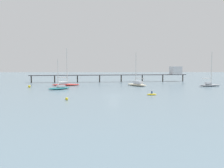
{
  "coord_description": "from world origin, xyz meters",
  "views": [
    {
      "loc": [
        -1.66,
        -61.03,
        7.43
      ],
      "look_at": [
        0.0,
        17.08,
        1.5
      ],
      "focal_mm": 40.21,
      "sensor_mm": 36.0,
      "label": 1
    }
  ],
  "objects_px": {
    "pier": "(147,73)",
    "sailboat_cream": "(137,84)",
    "sailboat_red": "(65,84)",
    "dinghy_yellow": "(152,94)",
    "sailboat_teal": "(60,87)",
    "mooring_buoy_far": "(67,99)",
    "mooring_buoy_mid": "(29,86)",
    "sailboat_gray": "(210,84)"
  },
  "relations": [
    {
      "from": "pier",
      "to": "sailboat_cream",
      "type": "distance_m",
      "value": 24.98
    },
    {
      "from": "sailboat_red",
      "to": "dinghy_yellow",
      "type": "relative_size",
      "value": 5.27
    },
    {
      "from": "pier",
      "to": "sailboat_red",
      "type": "relative_size",
      "value": 5.14
    },
    {
      "from": "sailboat_red",
      "to": "sailboat_teal",
      "type": "bearing_deg",
      "value": -87.73
    },
    {
      "from": "dinghy_yellow",
      "to": "mooring_buoy_far",
      "type": "distance_m",
      "value": 21.58
    },
    {
      "from": "sailboat_teal",
      "to": "mooring_buoy_mid",
      "type": "relative_size",
      "value": 10.87
    },
    {
      "from": "sailboat_cream",
      "to": "sailboat_teal",
      "type": "height_order",
      "value": "sailboat_cream"
    },
    {
      "from": "sailboat_cream",
      "to": "sailboat_red",
      "type": "xyz_separation_m",
      "value": [
        -25.63,
        2.02,
        -0.09
      ]
    },
    {
      "from": "pier",
      "to": "sailboat_teal",
      "type": "distance_m",
      "value": 48.42
    },
    {
      "from": "sailboat_cream",
      "to": "mooring_buoy_far",
      "type": "relative_size",
      "value": 18.97
    },
    {
      "from": "mooring_buoy_mid",
      "to": "mooring_buoy_far",
      "type": "bearing_deg",
      "value": -60.46
    },
    {
      "from": "pier",
      "to": "mooring_buoy_mid",
      "type": "xyz_separation_m",
      "value": [
        -43.44,
        -29.37,
        -3.64
      ]
    },
    {
      "from": "dinghy_yellow",
      "to": "mooring_buoy_mid",
      "type": "bearing_deg",
      "value": 150.13
    },
    {
      "from": "sailboat_cream",
      "to": "pier",
      "type": "bearing_deg",
      "value": 72.99
    },
    {
      "from": "pier",
      "to": "sailboat_red",
      "type": "xyz_separation_m",
      "value": [
        -32.88,
        -21.66,
        -3.38
      ]
    },
    {
      "from": "pier",
      "to": "sailboat_cream",
      "type": "xyz_separation_m",
      "value": [
        -7.25,
        -23.68,
        -3.29
      ]
    },
    {
      "from": "sailboat_cream",
      "to": "mooring_buoy_mid",
      "type": "height_order",
      "value": "sailboat_cream"
    },
    {
      "from": "pier",
      "to": "mooring_buoy_far",
      "type": "distance_m",
      "value": 65.11
    },
    {
      "from": "pier",
      "to": "sailboat_red",
      "type": "distance_m",
      "value": 39.52
    },
    {
      "from": "dinghy_yellow",
      "to": "pier",
      "type": "bearing_deg",
      "value": 82.31
    },
    {
      "from": "sailboat_red",
      "to": "sailboat_gray",
      "type": "distance_m",
      "value": 50.92
    },
    {
      "from": "mooring_buoy_far",
      "to": "sailboat_gray",
      "type": "bearing_deg",
      "value": 37.12
    },
    {
      "from": "mooring_buoy_far",
      "to": "mooring_buoy_mid",
      "type": "height_order",
      "value": "mooring_buoy_mid"
    },
    {
      "from": "pier",
      "to": "sailboat_teal",
      "type": "height_order",
      "value": "sailboat_teal"
    },
    {
      "from": "pier",
      "to": "sailboat_red",
      "type": "height_order",
      "value": "sailboat_red"
    },
    {
      "from": "sailboat_gray",
      "to": "dinghy_yellow",
      "type": "height_order",
      "value": "sailboat_gray"
    },
    {
      "from": "sailboat_teal",
      "to": "dinghy_yellow",
      "type": "bearing_deg",
      "value": -29.64
    },
    {
      "from": "sailboat_red",
      "to": "pier",
      "type": "bearing_deg",
      "value": 33.38
    },
    {
      "from": "sailboat_red",
      "to": "sailboat_cream",
      "type": "bearing_deg",
      "value": -4.5
    },
    {
      "from": "sailboat_teal",
      "to": "mooring_buoy_far",
      "type": "bearing_deg",
      "value": -75.93
    },
    {
      "from": "sailboat_red",
      "to": "sailboat_teal",
      "type": "distance_m",
      "value": 14.24
    },
    {
      "from": "pier",
      "to": "mooring_buoy_far",
      "type": "bearing_deg",
      "value": -113.99
    },
    {
      "from": "sailboat_red",
      "to": "mooring_buoy_far",
      "type": "distance_m",
      "value": 38.27
    },
    {
      "from": "sailboat_cream",
      "to": "mooring_buoy_far",
      "type": "xyz_separation_m",
      "value": [
        -19.18,
        -35.7,
        -0.46
      ]
    },
    {
      "from": "sailboat_gray",
      "to": "mooring_buoy_far",
      "type": "height_order",
      "value": "sailboat_gray"
    },
    {
      "from": "mooring_buoy_mid",
      "to": "sailboat_teal",
      "type": "bearing_deg",
      "value": -30.38
    },
    {
      "from": "sailboat_cream",
      "to": "sailboat_teal",
      "type": "bearing_deg",
      "value": -154.03
    },
    {
      "from": "sailboat_red",
      "to": "mooring_buoy_mid",
      "type": "height_order",
      "value": "sailboat_red"
    },
    {
      "from": "mooring_buoy_far",
      "to": "sailboat_red",
      "type": "bearing_deg",
      "value": 99.7
    },
    {
      "from": "mooring_buoy_mid",
      "to": "sailboat_cream",
      "type": "bearing_deg",
      "value": 8.93
    },
    {
      "from": "sailboat_cream",
      "to": "dinghy_yellow",
      "type": "distance_m",
      "value": 26.74
    },
    {
      "from": "sailboat_red",
      "to": "sailboat_teal",
      "type": "xyz_separation_m",
      "value": [
        0.56,
        -14.23,
        -0.06
      ]
    }
  ]
}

